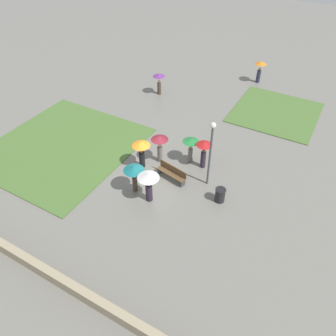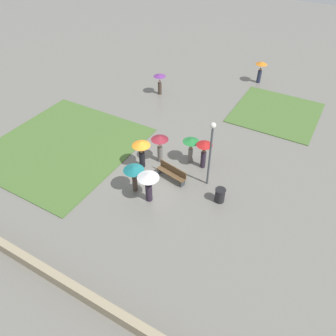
{
  "view_description": "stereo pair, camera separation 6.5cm",
  "coord_description": "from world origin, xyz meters",
  "px_view_note": "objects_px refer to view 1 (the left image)",
  "views": [
    {
      "loc": [
        8.45,
        -12.93,
        13.29
      ],
      "look_at": [
        1.27,
        -0.23,
        0.76
      ],
      "focal_mm": 35.0,
      "sensor_mm": 36.0,
      "label": 1
    },
    {
      "loc": [
        8.5,
        -12.9,
        13.29
      ],
      "look_at": [
        1.27,
        -0.23,
        0.76
      ],
      "focal_mm": 35.0,
      "sensor_mm": 36.0,
      "label": 2
    }
  ],
  "objects_px": {
    "crowd_person_white": "(148,181)",
    "lone_walker_mid_plaza": "(159,80)",
    "trash_bin": "(220,195)",
    "lone_walker_far_path": "(260,68)",
    "crowd_person_maroon": "(160,142)",
    "crowd_person_teal": "(134,172)",
    "crowd_person_green": "(191,145)",
    "park_bench": "(172,172)",
    "lamp_post": "(211,146)",
    "crowd_person_red": "(204,150)",
    "crowd_person_orange": "(141,149)"
  },
  "relations": [
    {
      "from": "crowd_person_white",
      "to": "crowd_person_red",
      "type": "bearing_deg",
      "value": -148.98
    },
    {
      "from": "crowd_person_orange",
      "to": "park_bench",
      "type": "bearing_deg",
      "value": -169.44
    },
    {
      "from": "trash_bin",
      "to": "lone_walker_far_path",
      "type": "bearing_deg",
      "value": 100.06
    },
    {
      "from": "crowd_person_green",
      "to": "lone_walker_far_path",
      "type": "height_order",
      "value": "lone_walker_far_path"
    },
    {
      "from": "crowd_person_teal",
      "to": "lone_walker_far_path",
      "type": "bearing_deg",
      "value": -71.83
    },
    {
      "from": "trash_bin",
      "to": "crowd_person_white",
      "type": "distance_m",
      "value": 4.03
    },
    {
      "from": "lamp_post",
      "to": "crowd_person_red",
      "type": "bearing_deg",
      "value": 125.01
    },
    {
      "from": "trash_bin",
      "to": "crowd_person_maroon",
      "type": "xyz_separation_m",
      "value": [
        -4.67,
        1.39,
        1.02
      ]
    },
    {
      "from": "crowd_person_white",
      "to": "trash_bin",
      "type": "bearing_deg",
      "value": 168.24
    },
    {
      "from": "crowd_person_teal",
      "to": "trash_bin",
      "type": "bearing_deg",
      "value": -135.96
    },
    {
      "from": "park_bench",
      "to": "crowd_person_orange",
      "type": "bearing_deg",
      "value": -170.97
    },
    {
      "from": "crowd_person_white",
      "to": "crowd_person_orange",
      "type": "bearing_deg",
      "value": -89.64
    },
    {
      "from": "crowd_person_white",
      "to": "lone_walker_mid_plaza",
      "type": "bearing_deg",
      "value": -102.06
    },
    {
      "from": "lamp_post",
      "to": "crowd_person_orange",
      "type": "xyz_separation_m",
      "value": [
        -4.18,
        -0.56,
        -1.35
      ]
    },
    {
      "from": "trash_bin",
      "to": "crowd_person_white",
      "type": "relative_size",
      "value": 0.45
    },
    {
      "from": "lamp_post",
      "to": "crowd_person_teal",
      "type": "distance_m",
      "value": 4.42
    },
    {
      "from": "park_bench",
      "to": "lamp_post",
      "type": "xyz_separation_m",
      "value": [
        2.01,
        0.66,
        2.25
      ]
    },
    {
      "from": "crowd_person_orange",
      "to": "crowd_person_teal",
      "type": "height_order",
      "value": "crowd_person_orange"
    },
    {
      "from": "park_bench",
      "to": "crowd_person_maroon",
      "type": "bearing_deg",
      "value": 154.83
    },
    {
      "from": "park_bench",
      "to": "lone_walker_far_path",
      "type": "bearing_deg",
      "value": 99.75
    },
    {
      "from": "crowd_person_maroon",
      "to": "crowd_person_white",
      "type": "bearing_deg",
      "value": 40.83
    },
    {
      "from": "lamp_post",
      "to": "crowd_person_white",
      "type": "height_order",
      "value": "lamp_post"
    },
    {
      "from": "crowd_person_red",
      "to": "crowd_person_green",
      "type": "xyz_separation_m",
      "value": [
        -0.94,
        0.11,
        -0.05
      ]
    },
    {
      "from": "trash_bin",
      "to": "crowd_person_maroon",
      "type": "bearing_deg",
      "value": 163.41
    },
    {
      "from": "crowd_person_orange",
      "to": "crowd_person_teal",
      "type": "bearing_deg",
      "value": 125.51
    },
    {
      "from": "crowd_person_maroon",
      "to": "lone_walker_mid_plaza",
      "type": "height_order",
      "value": "crowd_person_maroon"
    },
    {
      "from": "lone_walker_far_path",
      "to": "crowd_person_orange",
      "type": "bearing_deg",
      "value": -119.83
    },
    {
      "from": "crowd_person_white",
      "to": "park_bench",
      "type": "bearing_deg",
      "value": -136.78
    },
    {
      "from": "crowd_person_maroon",
      "to": "lone_walker_mid_plaza",
      "type": "bearing_deg",
      "value": -128.87
    },
    {
      "from": "trash_bin",
      "to": "lone_walker_far_path",
      "type": "relative_size",
      "value": 0.44
    },
    {
      "from": "crowd_person_maroon",
      "to": "lone_walker_far_path",
      "type": "relative_size",
      "value": 1.01
    },
    {
      "from": "lamp_post",
      "to": "trash_bin",
      "type": "relative_size",
      "value": 4.96
    },
    {
      "from": "lamp_post",
      "to": "crowd_person_red",
      "type": "relative_size",
      "value": 2.23
    },
    {
      "from": "crowd_person_orange",
      "to": "trash_bin",
      "type": "bearing_deg",
      "value": -171.02
    },
    {
      "from": "crowd_person_white",
      "to": "lone_walker_far_path",
      "type": "distance_m",
      "value": 17.17
    },
    {
      "from": "crowd_person_maroon",
      "to": "crowd_person_teal",
      "type": "distance_m",
      "value": 3.02
    },
    {
      "from": "park_bench",
      "to": "crowd_person_maroon",
      "type": "relative_size",
      "value": 1.04
    },
    {
      "from": "park_bench",
      "to": "crowd_person_white",
      "type": "xyz_separation_m",
      "value": [
        -0.25,
        -2.15,
        0.93
      ]
    },
    {
      "from": "trash_bin",
      "to": "lone_walker_far_path",
      "type": "height_order",
      "value": "lone_walker_far_path"
    },
    {
      "from": "crowd_person_green",
      "to": "lone_walker_mid_plaza",
      "type": "relative_size",
      "value": 0.95
    },
    {
      "from": "crowd_person_teal",
      "to": "lone_walker_far_path",
      "type": "distance_m",
      "value": 17.02
    },
    {
      "from": "crowd_person_teal",
      "to": "crowd_person_green",
      "type": "relative_size",
      "value": 1.05
    },
    {
      "from": "park_bench",
      "to": "crowd_person_white",
      "type": "distance_m",
      "value": 2.35
    },
    {
      "from": "lone_walker_far_path",
      "to": "crowd_person_red",
      "type": "bearing_deg",
      "value": -106.91
    },
    {
      "from": "crowd_person_green",
      "to": "crowd_person_red",
      "type": "bearing_deg",
      "value": -105.22
    },
    {
      "from": "trash_bin",
      "to": "lone_walker_mid_plaza",
      "type": "relative_size",
      "value": 0.48
    },
    {
      "from": "lamp_post",
      "to": "crowd_person_maroon",
      "type": "bearing_deg",
      "value": 172.75
    },
    {
      "from": "crowd_person_orange",
      "to": "lone_walker_far_path",
      "type": "distance_m",
      "value": 15.15
    },
    {
      "from": "lamp_post",
      "to": "crowd_person_red",
      "type": "distance_m",
      "value": 2.07
    },
    {
      "from": "lamp_post",
      "to": "crowd_person_green",
      "type": "distance_m",
      "value": 2.69
    }
  ]
}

